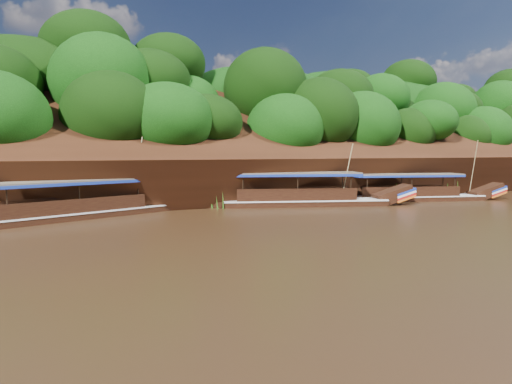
# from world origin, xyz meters

# --- Properties ---
(ground) EXTENTS (160.00, 160.00, 0.00)m
(ground) POSITION_xyz_m (0.00, 0.00, 0.00)
(ground) COLOR black
(ground) RESTS_ON ground
(riverbank) EXTENTS (120.00, 30.06, 19.40)m
(riverbank) POSITION_xyz_m (-0.01, 22.73, 1.89)
(riverbank) COLOR black
(riverbank) RESTS_ON ground
(boat_0) EXTENTS (14.56, 6.42, 5.74)m
(boat_0) POSITION_xyz_m (13.11, 6.68, 0.54)
(boat_0) COLOR black
(boat_0) RESTS_ON ground
(boat_1) EXTENTS (15.23, 7.47, 5.44)m
(boat_1) POSITION_xyz_m (2.29, 7.72, 0.60)
(boat_1) COLOR black
(boat_1) RESTS_ON ground
(boat_2) EXTENTS (15.61, 7.45, 5.82)m
(boat_2) POSITION_xyz_m (-14.45, 9.03, 0.56)
(boat_2) COLOR black
(boat_2) RESTS_ON ground
(reeds) EXTENTS (49.84, 2.25, 2.05)m
(reeds) POSITION_xyz_m (-2.98, 9.63, 0.90)
(reeds) COLOR #2D5A16
(reeds) RESTS_ON ground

